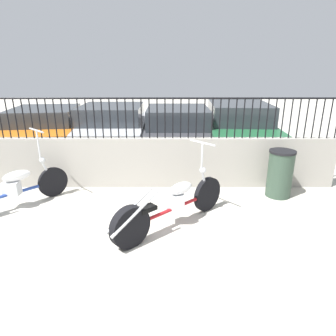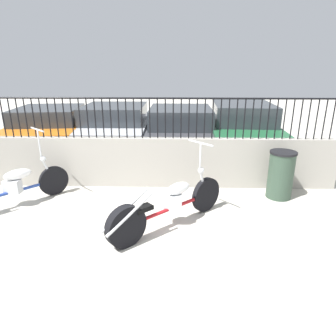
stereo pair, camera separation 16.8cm
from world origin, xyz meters
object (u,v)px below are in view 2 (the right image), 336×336
(trash_bin, at_px, (281,175))
(car_silver, at_px, (117,128))
(motorcycle_red, at_px, (164,207))
(motorcycle_blue, at_px, (4,189))
(car_green, at_px, (240,127))
(car_dark_grey, at_px, (180,130))
(car_orange, at_px, (52,129))

(trash_bin, xyz_separation_m, car_silver, (-3.77, 3.30, 0.23))
(trash_bin, bearing_deg, motorcycle_red, -149.76)
(motorcycle_blue, bearing_deg, car_green, -7.80)
(motorcycle_red, relative_size, car_dark_grey, 0.45)
(motorcycle_blue, distance_m, car_silver, 4.17)
(trash_bin, bearing_deg, car_green, 92.21)
(motorcycle_red, bearing_deg, trash_bin, -12.43)
(trash_bin, bearing_deg, car_dark_grey, 121.56)
(motorcycle_red, relative_size, motorcycle_blue, 1.03)
(motorcycle_red, distance_m, car_silver, 4.85)
(motorcycle_red, height_order, trash_bin, motorcycle_red)
(trash_bin, distance_m, car_orange, 6.45)
(car_silver, bearing_deg, car_green, -89.95)
(motorcycle_red, bearing_deg, car_orange, 85.61)
(trash_bin, distance_m, car_dark_grey, 3.61)
(car_orange, bearing_deg, car_green, -94.00)
(trash_bin, relative_size, car_orange, 0.22)
(car_orange, xyz_separation_m, car_silver, (1.87, 0.17, 0.01))
(car_silver, height_order, car_dark_grey, car_silver)
(car_green, bearing_deg, car_orange, 94.82)
(car_silver, xyz_separation_m, car_dark_grey, (1.88, -0.22, -0.02))
(motorcycle_red, distance_m, car_green, 5.04)
(trash_bin, height_order, car_green, car_green)
(car_orange, xyz_separation_m, car_dark_grey, (3.75, -0.05, -0.00))
(car_silver, bearing_deg, car_dark_grey, -97.10)
(car_silver, xyz_separation_m, car_green, (3.64, 0.03, 0.02))
(car_silver, distance_m, car_green, 3.64)
(motorcycle_red, xyz_separation_m, trash_bin, (2.17, 1.27, 0.09))
(motorcycle_red, xyz_separation_m, car_dark_grey, (0.28, 4.34, 0.30))
(motorcycle_red, relative_size, car_orange, 0.44)
(trash_bin, bearing_deg, car_orange, 151.01)
(motorcycle_blue, xyz_separation_m, car_dark_grey, (3.12, 3.75, 0.29))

